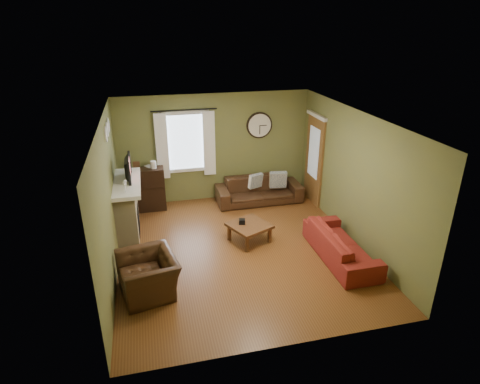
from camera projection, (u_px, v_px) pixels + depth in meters
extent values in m
cube|color=brown|center=(240.00, 250.00, 7.84)|extent=(4.60, 5.20, 0.00)
cube|color=white|center=(240.00, 118.00, 6.82)|extent=(4.60, 5.20, 0.00)
cube|color=olive|center=(109.00, 200.00, 6.84)|extent=(0.00, 5.20, 2.60)
cube|color=olive|center=(354.00, 178.00, 7.82)|extent=(0.00, 5.20, 2.60)
cube|color=olive|center=(215.00, 148.00, 9.65)|extent=(4.60, 0.00, 2.60)
cube|color=olive|center=(288.00, 266.00, 5.01)|extent=(4.60, 0.00, 2.60)
cube|color=tan|center=(127.00, 210.00, 8.20)|extent=(0.40, 1.40, 1.10)
cube|color=black|center=(138.00, 220.00, 8.34)|extent=(0.04, 0.60, 0.55)
cube|color=white|center=(125.00, 183.00, 7.98)|extent=(0.58, 1.60, 0.08)
imported|color=black|center=(125.00, 171.00, 8.03)|extent=(0.08, 0.60, 0.35)
cube|color=#994C3F|center=(129.00, 168.00, 8.03)|extent=(0.02, 0.62, 0.36)
cylinder|color=white|center=(106.00, 134.00, 7.18)|extent=(0.28, 0.28, 0.03)
cylinder|color=white|center=(107.00, 129.00, 7.49)|extent=(0.28, 0.28, 0.03)
cylinder|color=white|center=(108.00, 125.00, 7.81)|extent=(0.28, 0.28, 0.03)
cylinder|color=black|center=(184.00, 110.00, 9.01)|extent=(0.03, 0.03, 1.50)
cube|color=white|center=(162.00, 147.00, 9.22)|extent=(0.28, 0.04, 1.55)
cube|color=white|center=(209.00, 144.00, 9.45)|extent=(0.28, 0.04, 1.55)
cube|color=brown|center=(314.00, 160.00, 9.57)|extent=(0.05, 0.90, 2.10)
imported|color=#55321B|center=(146.00, 170.00, 9.22)|extent=(0.24, 0.26, 0.02)
imported|color=#372113|center=(259.00, 190.00, 9.82)|extent=(2.07, 0.81, 0.60)
cube|color=#969EA6|center=(278.00, 180.00, 9.78)|extent=(0.43, 0.18, 0.41)
cube|color=#969EA6|center=(256.00, 181.00, 9.70)|extent=(0.37, 0.22, 0.35)
imported|color=maroon|center=(341.00, 245.00, 7.47)|extent=(0.75, 1.92, 0.56)
imported|color=#372113|center=(148.00, 275.00, 6.51)|extent=(1.06, 1.16, 0.65)
cube|color=black|center=(242.00, 223.00, 8.01)|extent=(0.15, 0.15, 0.09)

